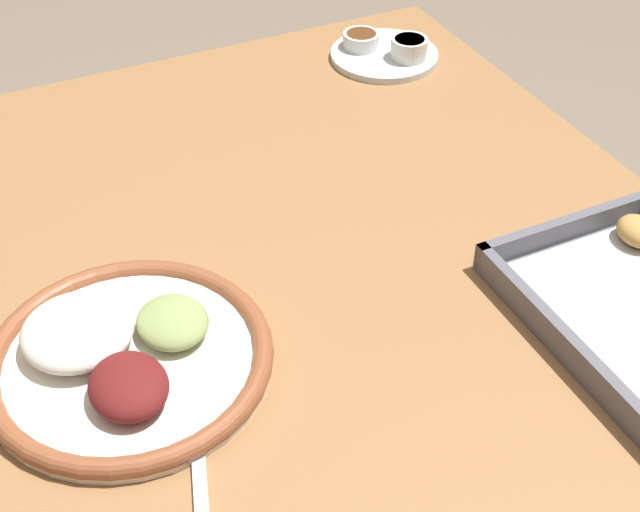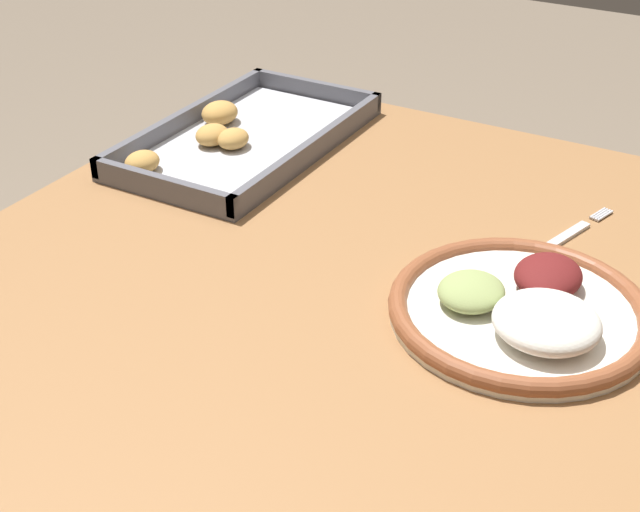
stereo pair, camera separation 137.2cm
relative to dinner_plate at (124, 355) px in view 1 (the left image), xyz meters
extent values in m
cube|color=olive|center=(-0.05, 0.22, -0.03)|extent=(1.04, 0.86, 0.03)
cylinder|color=olive|center=(-0.52, 0.60, -0.42)|extent=(0.06, 0.06, 0.75)
cylinder|color=white|center=(0.00, 0.00, -0.01)|extent=(0.27, 0.27, 0.01)
torus|color=brown|center=(0.00, 0.00, 0.00)|extent=(0.27, 0.27, 0.02)
ellipsoid|color=silver|center=(-0.03, -0.03, 0.02)|extent=(0.11, 0.11, 0.04)
ellipsoid|color=maroon|center=(0.05, -0.01, 0.01)|extent=(0.08, 0.07, 0.03)
ellipsoid|color=#8C9E5B|center=(-0.01, 0.05, 0.01)|extent=(0.08, 0.07, 0.03)
cube|color=silver|center=(0.16, 0.02, -0.01)|extent=(0.15, 0.06, 0.00)
cylinder|color=silver|center=(-0.44, 0.52, -0.01)|extent=(0.16, 0.16, 0.01)
cylinder|color=silver|center=(-0.41, 0.54, 0.01)|extent=(0.05, 0.05, 0.03)
cylinder|color=#51992D|center=(-0.41, 0.54, 0.02)|extent=(0.04, 0.04, 0.01)
cylinder|color=silver|center=(-0.47, 0.49, 0.01)|extent=(0.05, 0.05, 0.02)
cylinder|color=#593319|center=(-0.47, 0.49, 0.01)|extent=(0.04, 0.04, 0.01)
cube|color=#595960|center=(0.23, 0.38, 0.01)|extent=(0.41, 0.01, 0.03)
cube|color=#595960|center=(0.03, 0.49, 0.01)|extent=(0.01, 0.23, 0.03)
ellipsoid|color=#C18E47|center=(0.07, 0.56, 0.01)|extent=(0.05, 0.04, 0.03)
camera|label=1|loc=(0.60, -0.08, 0.61)|focal=50.00mm
camera|label=2|loc=(-0.76, -0.19, 0.53)|focal=50.00mm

